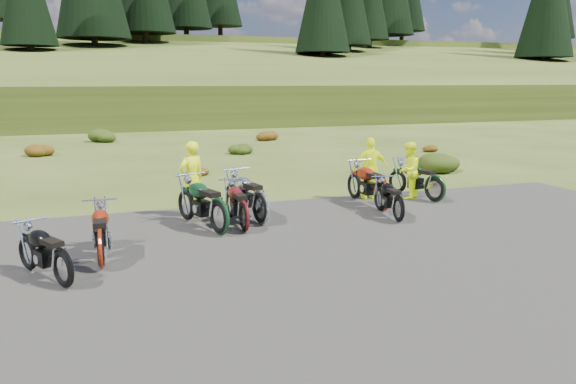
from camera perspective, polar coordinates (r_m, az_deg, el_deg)
name	(u,v)px	position (r m, az deg, el deg)	size (l,w,h in m)	color
ground	(296,244)	(11.80, 0.85, -5.29)	(300.00, 300.00, 0.00)	#344015
gravel_pad	(335,275)	(10.03, 4.81, -8.36)	(20.00, 12.00, 0.04)	black
hill_slope	(131,113)	(60.83, -15.68, 7.73)	(300.00, 46.00, 3.00)	#374316
hill_plateau	(110,97)	(120.72, -17.61, 9.20)	(300.00, 90.00, 9.17)	#374316
conifer_34	(554,0)	(106.53, 25.37, 17.23)	(5.72, 5.72, 15.00)	black
conifer_35	(555,2)	(115.03, 25.46, 17.05)	(5.28, 5.28, 14.00)	black
shrub_2	(39,148)	(27.48, -24.00, 4.10)	(1.30, 1.30, 0.77)	#5F2C0B
shrub_3	(104,134)	(32.65, -18.21, 5.65)	(1.56, 1.56, 0.92)	#20330C
shrub_4	(198,169)	(20.36, -9.14, 2.30)	(0.77, 0.77, 0.45)	#5F2C0B
shrub_5	(240,147)	(26.09, -4.94, 4.53)	(1.03, 1.03, 0.61)	#20330C
shrub_6	(266,134)	(31.94, -2.25, 5.95)	(1.30, 1.30, 0.77)	#5F2C0B
shrub_7	(440,159)	(21.70, 15.18, 3.22)	(1.56, 1.56, 0.92)	#20330C
shrub_8	(427,147)	(27.70, 13.97, 4.47)	(0.77, 0.77, 0.45)	#5F2C0B
motorcycle_0	(65,289)	(10.03, -21.74, -9.17)	(1.91, 0.64, 1.00)	black
motorcycle_1	(102,270)	(10.78, -18.36, -7.50)	(2.05, 0.68, 1.07)	maroon
motorcycle_2	(220,236)	(12.47, -6.97, -4.45)	(2.34, 0.78, 1.22)	black
motorcycle_3	(261,225)	(13.28, -2.78, -3.40)	(2.28, 0.76, 1.19)	#AFAFB4
motorcycle_4	(245,233)	(12.67, -4.44, -4.15)	(2.00, 0.67, 1.05)	#520D13
motorcycle_5	(398,223)	(13.72, 11.11, -3.12)	(1.86, 0.62, 0.97)	black
motorcycle_6	(382,212)	(14.82, 9.51, -1.99)	(2.31, 0.77, 1.21)	maroon
motorcycle_7	(434,203)	(16.18, 14.63, -1.08)	(2.15, 0.72, 1.13)	#0E3413
person_middle	(192,180)	(14.12, -9.75, 1.22)	(0.68, 0.45, 1.87)	#DEF50C
person_right_a	(409,171)	(16.38, 12.15, 2.07)	(0.79, 0.61, 1.62)	#DEF50C
person_right_b	(371,169)	(16.13, 8.38, 2.30)	(1.03, 0.43, 1.75)	#DEF50C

